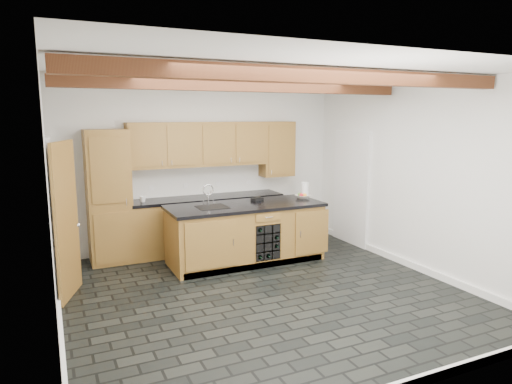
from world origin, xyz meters
The scene contains 10 objects.
ground centered at (0.00, 0.00, 0.00)m, with size 5.00×5.00×0.00m, color black.
room_shell centered at (-0.09, 0.53, 1.53)m, with size 5.01×5.00×5.00m.
back_cabinetry centered at (-0.38, 2.24, 0.98)m, with size 3.65×0.62×2.20m.
island centered at (0.31, 1.28, 0.46)m, with size 2.48×0.96×0.93m.
faucet centered at (-0.25, 1.33, 0.96)m, with size 0.45×0.40×0.34m.
kitchen_scale centered at (0.60, 1.51, 0.96)m, with size 0.23×0.18×0.06m.
fruit_bowl centered at (1.38, 1.37, 0.96)m, with size 0.24×0.24×0.06m, color silver.
fruit_cluster centered at (1.38, 1.37, 0.99)m, with size 0.16×0.17×0.07m.
paper_towel centered at (1.42, 1.36, 1.07)m, with size 0.12×0.12×0.27m, color white.
mug centered at (-1.13, 2.16, 0.98)m, with size 0.10×0.10×0.09m, color white.
Camera 1 is at (-2.49, -5.17, 2.31)m, focal length 32.00 mm.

